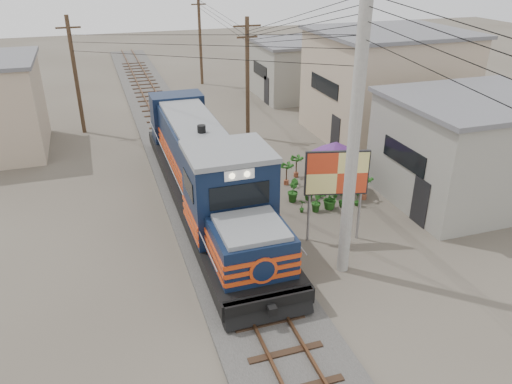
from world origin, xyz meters
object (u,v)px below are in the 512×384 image
object	(u,v)px
market_umbrella	(336,148)
vendor	(327,162)
billboard	(337,175)
locomotive	(207,172)

from	to	relation	value
market_umbrella	vendor	world-z (taller)	market_umbrella
billboard	market_umbrella	xyz separation A→B (m)	(1.98, 3.98, -0.59)
billboard	vendor	bearing A→B (deg)	81.12
locomotive	billboard	distance (m)	5.82
locomotive	vendor	xyz separation A→B (m)	(6.35, 1.33, -0.85)
market_umbrella	billboard	bearing A→B (deg)	-116.45
locomotive	market_umbrella	distance (m)	6.06
billboard	vendor	size ratio (longest dim) A/B	2.07
billboard	vendor	xyz separation A→B (m)	(2.29, 5.36, -1.86)
billboard	market_umbrella	world-z (taller)	billboard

